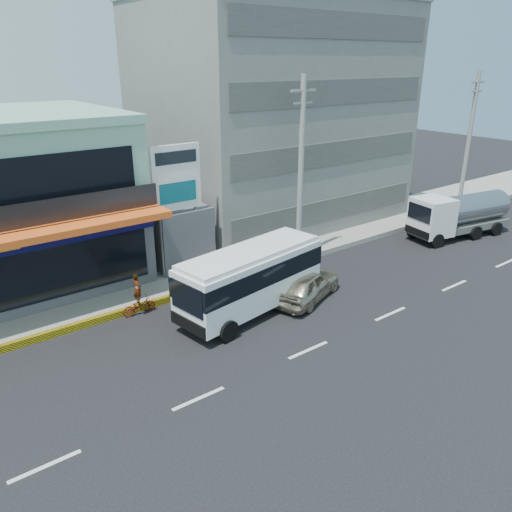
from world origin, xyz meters
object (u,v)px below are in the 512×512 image
at_px(minibus, 251,275).
at_px(billboard, 177,185).
at_px(satellite_dish, 170,203).
at_px(utility_pole_far, 469,142).
at_px(concrete_building, 271,117).
at_px(tanker_truck, 457,214).
at_px(utility_pole_near, 301,170).
at_px(motorcycle_rider, 139,301).
at_px(sedan, 307,285).

bearing_deg(minibus, billboard, 96.82).
bearing_deg(satellite_dish, utility_pole_far, -9.29).
distance_m(concrete_building, billboard, 12.17).
xyz_separation_m(utility_pole_far, tanker_truck, (-5.30, -3.06, -3.65)).
relative_size(utility_pole_near, tanker_truck, 1.36).
bearing_deg(motorcycle_rider, utility_pole_near, 3.43).
distance_m(sedan, tanker_truck, 13.76).
height_order(tanker_truck, motorcycle_rider, tanker_truck).
xyz_separation_m(concrete_building, tanker_truck, (6.70, -10.66, -5.50)).
bearing_deg(minibus, tanker_truck, 1.29).
bearing_deg(concrete_building, satellite_dish, -158.20).
distance_m(concrete_building, minibus, 15.70).
bearing_deg(concrete_building, billboard, -151.08).
distance_m(utility_pole_far, minibus, 22.40).
distance_m(concrete_building, motorcycle_rider, 17.43).
height_order(utility_pole_near, sedan, utility_pole_near).
height_order(billboard, tanker_truck, billboard).
bearing_deg(minibus, motorcycle_rider, 145.53).
height_order(utility_pole_near, motorcycle_rider, utility_pole_near).
relative_size(billboard, minibus, 0.93).
distance_m(concrete_building, satellite_dish, 11.30).
xyz_separation_m(satellite_dish, motorcycle_rider, (-4.00, -4.20, -2.93)).
distance_m(sedan, motorcycle_rider, 7.79).
bearing_deg(motorcycle_rider, tanker_truck, -6.77).
distance_m(minibus, motorcycle_rider, 5.13).
bearing_deg(motorcycle_rider, billboard, 34.44).
height_order(utility_pole_near, tanker_truck, utility_pole_near).
bearing_deg(utility_pole_far, tanker_truck, -150.00).
bearing_deg(minibus, utility_pole_far, 8.92).
height_order(utility_pole_far, minibus, utility_pole_far).
relative_size(sedan, tanker_truck, 0.59).
bearing_deg(sedan, billboard, 10.69).
bearing_deg(satellite_dish, motorcycle_rider, -133.60).
bearing_deg(utility_pole_near, satellite_dish, 149.04).
xyz_separation_m(concrete_building, billboard, (-10.50, -5.80, -2.07)).
height_order(satellite_dish, billboard, billboard).
relative_size(billboard, motorcycle_rider, 3.54).
distance_m(minibus, tanker_truck, 16.58).
xyz_separation_m(minibus, motorcycle_rider, (-4.13, 2.83, -1.14)).
bearing_deg(minibus, utility_pole_near, 30.30).
distance_m(tanker_truck, motorcycle_rider, 20.87).
relative_size(concrete_building, minibus, 2.15).
xyz_separation_m(utility_pole_far, sedan, (-19.00, -4.01, -4.42)).
distance_m(concrete_building, sedan, 14.93).
xyz_separation_m(utility_pole_near, utility_pole_far, (16.00, 0.00, 0.00)).
bearing_deg(utility_pole_far, billboard, 175.43).
height_order(minibus, sedan, minibus).
relative_size(concrete_building, motorcycle_rider, 8.20).
relative_size(minibus, tanker_truck, 1.01).
xyz_separation_m(tanker_truck, motorcycle_rider, (-20.70, 2.46, -0.85)).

